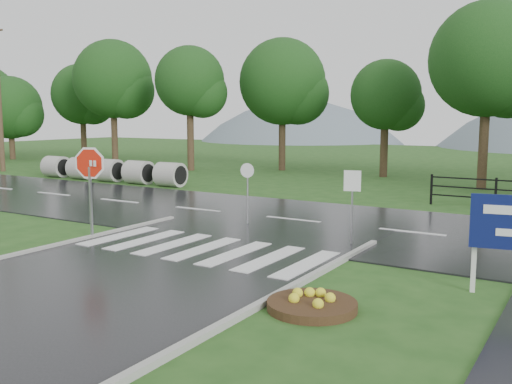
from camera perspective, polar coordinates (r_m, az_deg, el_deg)
The scene contains 9 objects.
ground at distance 11.53m, azimuth -20.58°, elevation -10.49°, with size 120.00×120.00×0.00m, color #234D19.
main_road at distance 19.13m, azimuth 3.73°, elevation -2.88°, with size 90.00×8.00×0.04m, color black.
crosswalk at distance 14.97m, azimuth -5.29°, elevation -5.64°, with size 6.50×2.80×0.02m.
treeline at distance 31.80m, azimuth 17.22°, elevation 1.01°, with size 83.20×5.20×10.00m.
culvert_pipes at distance 31.31m, azimuth -14.47°, elevation 2.12°, with size 9.70×1.20×1.20m.
stop_sign at distance 16.70m, azimuth -16.29°, elevation 1.99°, with size 1.19×0.39×2.79m.
flower_bed at distance 10.55m, azimuth 5.62°, elevation -11.03°, with size 1.64×1.64×0.33m.
reg_sign_small at distance 15.41m, azimuth 9.60°, elevation -0.04°, with size 0.44×0.15×2.05m.
reg_sign_round at distance 18.17m, azimuth -0.86°, elevation 0.67°, with size 0.46×0.09×1.99m.
Camera 1 is at (8.75, -6.64, 3.50)m, focal length 40.00 mm.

